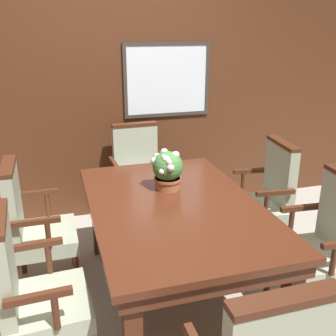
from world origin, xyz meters
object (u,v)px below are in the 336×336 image
object	(u,v)px
chair_head_far	(139,172)
chair_right_near	(325,241)
chair_left_near	(31,291)
chair_right_far	(266,195)
chair_left_far	(32,223)
potted_plant	(167,170)
dining_table	(174,216)

from	to	relation	value
chair_head_far	chair_right_near	size ratio (longest dim) A/B	1.00
chair_right_near	chair_left_near	size ratio (longest dim) A/B	1.00
chair_right_far	chair_left_near	bearing A→B (deg)	-61.55
chair_left_far	potted_plant	world-z (taller)	potted_plant
chair_right_far	chair_head_far	bearing A→B (deg)	-128.03
chair_left_far	potted_plant	size ratio (longest dim) A/B	3.35
chair_head_far	chair_right_far	xyz separation A→B (m)	(0.91, -0.87, 0.00)
dining_table	chair_right_near	bearing A→B (deg)	-23.54
chair_right_far	chair_left_far	xyz separation A→B (m)	(-1.88, 0.02, 0.00)
chair_right_near	chair_right_far	bearing A→B (deg)	-176.57
chair_left_near	chair_right_near	bearing A→B (deg)	-93.43
chair_head_far	potted_plant	world-z (taller)	potted_plant
chair_left_near	chair_right_far	size ratio (longest dim) A/B	1.00
chair_left_near	chair_left_far	distance (m)	0.81
dining_table	chair_right_far	xyz separation A→B (m)	(0.93, 0.39, -0.12)
chair_right_near	chair_right_far	size ratio (longest dim) A/B	1.00
chair_right_near	potted_plant	world-z (taller)	potted_plant
dining_table	chair_head_far	world-z (taller)	chair_head_far
chair_head_far	chair_right_far	size ratio (longest dim) A/B	1.00
dining_table	chair_head_far	bearing A→B (deg)	88.98
chair_left_far	potted_plant	bearing A→B (deg)	-99.15
chair_head_far	chair_left_far	xyz separation A→B (m)	(-0.97, -0.84, 0.00)
chair_right_near	dining_table	bearing A→B (deg)	-109.49
potted_plant	chair_head_far	bearing A→B (deg)	90.26
dining_table	chair_left_near	bearing A→B (deg)	-156.81
dining_table	chair_left_near	xyz separation A→B (m)	(-0.93, -0.40, -0.12)
dining_table	chair_left_near	world-z (taller)	chair_left_near
dining_table	potted_plant	size ratio (longest dim) A/B	5.79
chair_left_near	potted_plant	xyz separation A→B (m)	(0.96, 0.65, 0.37)
chair_left_far	chair_right_near	bearing A→B (deg)	-113.74
chair_right_near	potted_plant	bearing A→B (deg)	-122.25
chair_right_far	chair_left_far	size ratio (longest dim) A/B	1.00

